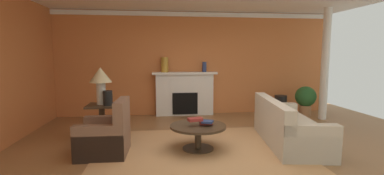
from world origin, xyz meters
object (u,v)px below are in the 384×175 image
(table_lamp, at_px, (101,79))
(vase_mantel_left, at_px, (165,65))
(sofa, at_px, (287,128))
(potted_plant, at_px, (306,99))
(vase_on_side_table, at_px, (108,98))
(fireplace, at_px, (185,95))
(vase_tall_corner, at_px, (281,105))
(side_table, at_px, (102,119))
(coffee_table, at_px, (198,131))
(vase_mantel_right, at_px, (204,67))
(armchair_near_window, at_px, (106,137))

(table_lamp, relative_size, vase_mantel_left, 1.84)
(sofa, distance_m, potted_plant, 2.72)
(vase_on_side_table, bearing_deg, fireplace, 50.44)
(fireplace, relative_size, vase_on_side_table, 6.11)
(vase_tall_corner, bearing_deg, side_table, -160.02)
(vase_mantel_left, bearing_deg, fireplace, 5.15)
(sofa, bearing_deg, fireplace, 121.84)
(sofa, bearing_deg, coffee_table, -176.00)
(sofa, xyz_separation_m, potted_plant, (1.60, 2.19, 0.19))
(side_table, height_order, vase_mantel_right, vase_mantel_right)
(vase_tall_corner, bearing_deg, potted_plant, -22.82)
(sofa, bearing_deg, armchair_near_window, -176.97)
(fireplace, height_order, armchair_near_window, fireplace)
(vase_tall_corner, distance_m, vase_mantel_right, 2.43)
(armchair_near_window, xyz_separation_m, vase_mantel_left, (1.07, 2.87, 1.12))
(side_table, bearing_deg, vase_tall_corner, 19.98)
(table_lamp, height_order, vase_on_side_table, table_lamp)
(fireplace, height_order, potted_plant, fireplace)
(vase_mantel_left, bearing_deg, side_table, -124.62)
(coffee_table, bearing_deg, side_table, 153.82)
(table_lamp, bearing_deg, vase_tall_corner, 19.98)
(vase_on_side_table, bearing_deg, table_lamp, 141.34)
(vase_mantel_left, bearing_deg, vase_on_side_table, -119.94)
(vase_tall_corner, distance_m, vase_mantel_left, 3.46)
(vase_mantel_left, distance_m, vase_mantel_right, 1.10)
(sofa, distance_m, side_table, 3.66)
(potted_plant, bearing_deg, vase_mantel_right, 169.67)
(table_lamp, xyz_separation_m, vase_on_side_table, (0.15, -0.12, -0.38))
(sofa, bearing_deg, table_lamp, 167.67)
(vase_tall_corner, relative_size, potted_plant, 0.66)
(sofa, relative_size, side_table, 3.15)
(side_table, bearing_deg, vase_mantel_right, 38.33)
(sofa, height_order, side_table, sofa)
(table_lamp, bearing_deg, fireplace, 46.38)
(vase_mantel_right, bearing_deg, vase_tall_corner, -6.61)
(coffee_table, bearing_deg, potted_plant, 34.72)
(potted_plant, bearing_deg, sofa, -126.13)
(table_lamp, bearing_deg, side_table, 90.00)
(sofa, relative_size, vase_on_side_table, 7.48)
(fireplace, relative_size, vase_tall_corner, 3.26)
(fireplace, xyz_separation_m, vase_mantel_right, (0.55, -0.05, 0.78))
(vase_mantel_left, relative_size, vase_mantel_right, 1.46)
(armchair_near_window, relative_size, vase_mantel_left, 2.33)
(table_lamp, distance_m, vase_tall_corner, 4.96)
(side_table, xyz_separation_m, vase_mantel_right, (2.42, 1.91, 0.96))
(vase_mantel_left, distance_m, vase_on_side_table, 2.42)
(side_table, relative_size, vase_mantel_right, 2.51)
(potted_plant, bearing_deg, side_table, -164.75)
(armchair_near_window, bearing_deg, sofa, 3.03)
(vase_mantel_left, relative_size, vase_on_side_table, 1.38)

